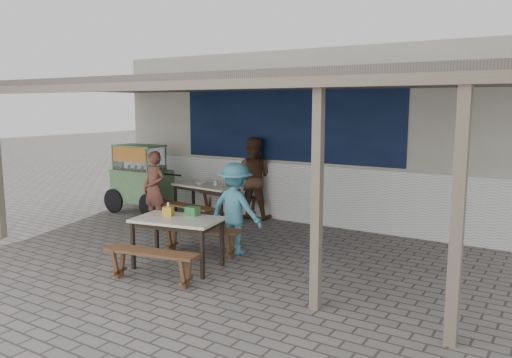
{
  "coord_description": "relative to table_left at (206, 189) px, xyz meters",
  "views": [
    {
      "loc": [
        4.75,
        -6.06,
        2.41
      ],
      "look_at": [
        0.39,
        0.9,
        1.18
      ],
      "focal_mm": 35.0,
      "sensor_mm": 36.0,
      "label": 1
    }
  ],
  "objects": [
    {
      "name": "bench_left_wall",
      "position": [
        0.08,
        0.69,
        -0.33
      ],
      "size": [
        1.57,
        0.45,
        0.45
      ],
      "rotation": [
        0.0,
        0.0,
        -0.11
      ],
      "color": "brown",
      "rests_on": "ground"
    },
    {
      "name": "donation_box",
      "position": [
        1.61,
        -2.43,
        0.15
      ],
      "size": [
        0.2,
        0.14,
        0.13
      ],
      "primitive_type": "cube",
      "rotation": [
        0.0,
        0.0,
        -0.01
      ],
      "color": "#316F37",
      "rests_on": "table_right"
    },
    {
      "name": "patron_wall_side",
      "position": [
        0.73,
        0.66,
        0.19
      ],
      "size": [
        1.0,
        0.88,
        1.73
      ],
      "primitive_type": "imported",
      "rotation": [
        0.0,
        0.0,
        3.45
      ],
      "color": "#4C3323",
      "rests_on": "ground"
    },
    {
      "name": "condiment_jar",
      "position": [
        0.21,
        0.05,
        0.13
      ],
      "size": [
        0.08,
        0.08,
        0.09
      ],
      "primitive_type": "cylinder",
      "color": "beige",
      "rests_on": "table_left"
    },
    {
      "name": "table_right",
      "position": [
        1.54,
        -2.69,
        0.0
      ],
      "size": [
        1.38,
        0.96,
        0.75
      ],
      "rotation": [
        0.0,
        0.0,
        0.18
      ],
      "color": "white",
      "rests_on": "ground"
    },
    {
      "name": "bench_left_street",
      "position": [
        -0.08,
        -0.69,
        -0.33
      ],
      "size": [
        1.57,
        0.45,
        0.45
      ],
      "rotation": [
        0.0,
        0.0,
        -0.11
      ],
      "color": "brown",
      "rests_on": "ground"
    },
    {
      "name": "warung_roof",
      "position": [
        1.59,
        -1.19,
        2.04
      ],
      "size": [
        9.0,
        4.21,
        2.81
      ],
      "color": "#59514C",
      "rests_on": "ground"
    },
    {
      "name": "bench_right_wall",
      "position": [
        1.41,
        -1.99,
        -0.34
      ],
      "size": [
        1.39,
        0.52,
        0.45
      ],
      "rotation": [
        0.0,
        0.0,
        0.18
      ],
      "color": "brown",
      "rests_on": "ground"
    },
    {
      "name": "tissue_box",
      "position": [
        1.32,
        -2.64,
        0.15
      ],
      "size": [
        0.18,
        0.18,
        0.14
      ],
      "primitive_type": "cube",
      "rotation": [
        0.0,
        0.0,
        0.36
      ],
      "color": "gold",
      "rests_on": "table_right"
    },
    {
      "name": "condiment_bowl",
      "position": [
        -0.14,
        0.01,
        0.1
      ],
      "size": [
        0.23,
        0.23,
        0.05
      ],
      "primitive_type": "imported",
      "rotation": [
        0.0,
        0.0,
        -0.24
      ],
      "color": "white",
      "rests_on": "table_left"
    },
    {
      "name": "back_wall",
      "position": [
        1.57,
        1.49,
        1.05
      ],
      "size": [
        9.0,
        1.28,
        3.5
      ],
      "color": "beige",
      "rests_on": "ground"
    },
    {
      "name": "vendor_cart",
      "position": [
        -1.69,
        -0.19,
        0.16
      ],
      "size": [
        1.91,
        0.76,
        1.52
      ],
      "rotation": [
        0.0,
        0.0,
        0.02
      ],
      "color": "#749E69",
      "rests_on": "ground"
    },
    {
      "name": "ground",
      "position": [
        1.57,
        -2.09,
        -0.67
      ],
      "size": [
        60.0,
        60.0,
        0.0
      ],
      "primitive_type": "plane",
      "color": "slate",
      "rests_on": "ground"
    },
    {
      "name": "bench_right_street",
      "position": [
        1.66,
        -3.38,
        -0.34
      ],
      "size": [
        1.39,
        0.52,
        0.45
      ],
      "rotation": [
        0.0,
        0.0,
        0.18
      ],
      "color": "brown",
      "rests_on": "ground"
    },
    {
      "name": "patron_street_side",
      "position": [
        -0.63,
        -0.89,
        0.07
      ],
      "size": [
        0.56,
        0.39,
        1.49
      ],
      "primitive_type": "imported",
      "rotation": [
        0.0,
        0.0,
        -0.07
      ],
      "color": "brown",
      "rests_on": "ground"
    },
    {
      "name": "table_left",
      "position": [
        0.0,
        0.0,
        0.0
      ],
      "size": [
        1.51,
        0.81,
        0.75
      ],
      "rotation": [
        0.0,
        0.0,
        -0.11
      ],
      "color": "white",
      "rests_on": "ground"
    },
    {
      "name": "patron_right_table",
      "position": [
        1.85,
        -1.61,
        0.07
      ],
      "size": [
        0.99,
        0.61,
        1.49
      ],
      "primitive_type": "imported",
      "rotation": [
        0.0,
        0.0,
        3.08
      ],
      "color": "teal",
      "rests_on": "ground"
    }
  ]
}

